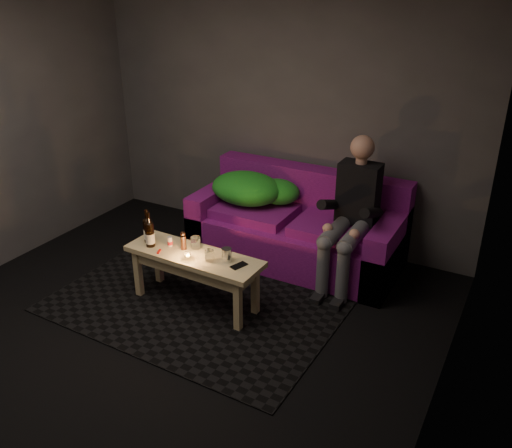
{
  "coord_description": "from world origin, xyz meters",
  "views": [
    {
      "loc": [
        2.3,
        -2.47,
        2.53
      ],
      "look_at": [
        0.2,
        1.37,
        0.5
      ],
      "focal_mm": 38.0,
      "sensor_mm": 36.0,
      "label": 1
    }
  ],
  "objects": [
    {
      "name": "beer_bottle_b",
      "position": [
        -0.38,
        0.62,
        0.59
      ],
      "size": [
        0.08,
        0.08,
        0.3
      ],
      "color": "black",
      "rests_on": "coffee_table"
    },
    {
      "name": "sofa",
      "position": [
        0.42,
        1.82,
        0.3
      ],
      "size": [
        1.95,
        0.88,
        0.84
      ],
      "color": "#600D63",
      "rests_on": "floor"
    },
    {
      "name": "steel_cup",
      "position": [
        0.31,
        0.69,
        0.53
      ],
      "size": [
        0.1,
        0.1,
        0.11
      ],
      "primitive_type": "cylinder",
      "rotation": [
        0.0,
        0.0,
        -0.29
      ],
      "color": "silver",
      "rests_on": "coffee_table"
    },
    {
      "name": "person",
      "position": [
        0.98,
        1.66,
        0.67
      ],
      "size": [
        0.35,
        0.81,
        1.3
      ],
      "color": "black",
      "rests_on": "sofa"
    },
    {
      "name": "red_lighter",
      "position": [
        -0.25,
        0.56,
        0.48
      ],
      "size": [
        0.04,
        0.07,
        0.01
      ],
      "primitive_type": "cube",
      "rotation": [
        0.0,
        0.0,
        0.36
      ],
      "color": "red",
      "rests_on": "coffee_table"
    },
    {
      "name": "pepper_mill",
      "position": [
        -0.1,
        0.7,
        0.54
      ],
      "size": [
        0.06,
        0.06,
        0.12
      ],
      "primitive_type": "cylinder",
      "rotation": [
        0.0,
        0.0,
        -0.32
      ],
      "color": "black",
      "rests_on": "coffee_table"
    },
    {
      "name": "salt_shaker",
      "position": [
        -0.24,
        0.69,
        0.52
      ],
      "size": [
        0.05,
        0.05,
        0.08
      ],
      "primitive_type": "cylinder",
      "rotation": [
        0.0,
        0.0,
        -0.39
      ],
      "color": "silver",
      "rests_on": "coffee_table"
    },
    {
      "name": "rug",
      "position": [
        0.01,
        0.72,
        0.01
      ],
      "size": [
        2.38,
        1.76,
        0.01
      ],
      "primitive_type": "cube",
      "rotation": [
        0.0,
        0.0,
        -0.03
      ],
      "color": "black",
      "rests_on": "floor"
    },
    {
      "name": "floor",
      "position": [
        0.0,
        0.0,
        0.0
      ],
      "size": [
        4.5,
        4.5,
        0.0
      ],
      "primitive_type": "plane",
      "color": "black",
      "rests_on": "ground"
    },
    {
      "name": "room",
      "position": [
        0.0,
        0.47,
        1.64
      ],
      "size": [
        4.5,
        4.5,
        4.5
      ],
      "color": "silver",
      "rests_on": "ground"
    },
    {
      "name": "smartphone",
      "position": [
        0.43,
        0.67,
        0.48
      ],
      "size": [
        0.11,
        0.15,
        0.01
      ],
      "primitive_type": "cube",
      "rotation": [
        0.0,
        0.0,
        -0.34
      ],
      "color": "black",
      "rests_on": "coffee_table"
    },
    {
      "name": "tealight",
      "position": [
        0.02,
        0.58,
        0.5
      ],
      "size": [
        0.06,
        0.06,
        0.04
      ],
      "color": "white",
      "rests_on": "coffee_table"
    },
    {
      "name": "tumbler_back",
      "position": [
        -0.03,
        0.76,
        0.53
      ],
      "size": [
        0.1,
        0.1,
        0.1
      ],
      "primitive_type": "cylinder",
      "rotation": [
        0.0,
        0.0,
        -0.23
      ],
      "color": "white",
      "rests_on": "coffee_table"
    },
    {
      "name": "beer_bottle_a",
      "position": [
        -0.45,
        0.67,
        0.58
      ],
      "size": [
        0.07,
        0.07,
        0.29
      ],
      "color": "black",
      "rests_on": "coffee_table"
    },
    {
      "name": "tumbler_front",
      "position": [
        0.19,
        0.64,
        0.52
      ],
      "size": [
        0.09,
        0.09,
        0.09
      ],
      "primitive_type": "cylinder",
      "rotation": [
        0.0,
        0.0,
        0.24
      ],
      "color": "white",
      "rests_on": "coffee_table"
    },
    {
      "name": "green_blanket",
      "position": [
        -0.08,
        1.81,
        0.63
      ],
      "size": [
        0.86,
        0.59,
        0.29
      ],
      "color": "#1A9028",
      "rests_on": "sofa"
    },
    {
      "name": "coffee_table",
      "position": [
        0.01,
        0.67,
        0.39
      ],
      "size": [
        1.18,
        0.4,
        0.48
      ],
      "rotation": [
        0.0,
        0.0,
        -0.03
      ],
      "color": "tan",
      "rests_on": "rug"
    }
  ]
}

